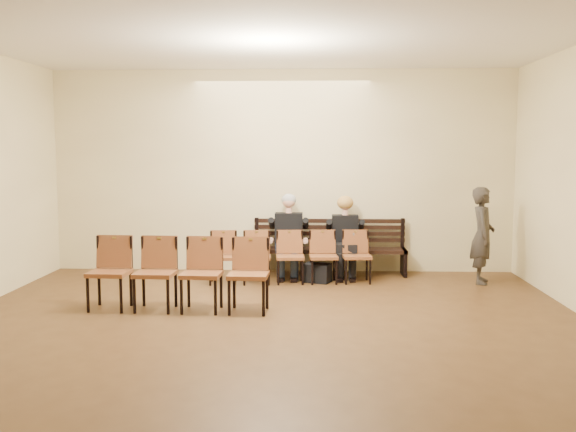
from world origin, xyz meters
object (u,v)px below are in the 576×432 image
(seated_woman, at_px, (345,239))
(chair_row_back, at_px, (178,274))
(chair_row_front, at_px, (290,257))
(bench, at_px, (329,262))
(water_bottle, at_px, (353,246))
(passerby, at_px, (483,228))
(laptop, at_px, (289,243))
(bag, at_px, (317,273))
(seated_man, at_px, (289,235))

(seated_woman, distance_m, chair_row_back, 3.35)
(chair_row_back, bearing_deg, chair_row_front, 54.47)
(bench, distance_m, water_bottle, 0.66)
(water_bottle, xyz_separation_m, chair_row_back, (-2.43, -2.12, -0.07))
(passerby, bearing_deg, chair_row_back, 125.52)
(laptop, bearing_deg, bench, 33.65)
(seated_woman, relative_size, laptop, 3.52)
(bench, bearing_deg, bag, -108.20)
(bench, xyz_separation_m, seated_man, (-0.69, -0.12, 0.47))
(seated_man, bearing_deg, passerby, -8.78)
(seated_man, relative_size, water_bottle, 6.30)
(passerby, bearing_deg, water_bottle, 96.99)
(bag, bearing_deg, laptop, 141.99)
(water_bottle, bearing_deg, bag, -159.79)
(water_bottle, bearing_deg, chair_row_front, -163.74)
(chair_row_front, bearing_deg, laptop, 89.25)
(passerby, relative_size, chair_row_front, 0.69)
(laptop, xyz_separation_m, chair_row_front, (0.03, -0.45, -0.16))
(passerby, bearing_deg, bag, 102.84)
(laptop, bearing_deg, chair_row_back, -109.62)
(chair_row_front, bearing_deg, bag, 6.24)
(seated_woman, xyz_separation_m, chair_row_front, (-0.90, -0.60, -0.21))
(seated_man, distance_m, bag, 0.89)
(seated_woman, bearing_deg, water_bottle, -68.18)
(chair_row_front, distance_m, chair_row_back, 2.30)
(seated_woman, bearing_deg, laptop, -170.85)
(water_bottle, relative_size, chair_row_front, 0.09)
(seated_man, bearing_deg, chair_row_back, -119.43)
(seated_woman, height_order, bag, seated_woman)
(seated_man, relative_size, laptop, 3.84)
(seated_woman, distance_m, water_bottle, 0.33)
(seated_woman, relative_size, bag, 3.08)
(laptop, relative_size, water_bottle, 1.64)
(seated_man, xyz_separation_m, laptop, (0.02, -0.15, -0.11))
(bench, xyz_separation_m, chair_row_front, (-0.64, -0.72, 0.20))
(bench, xyz_separation_m, water_bottle, (0.38, -0.42, 0.33))
(laptop, distance_m, chair_row_back, 2.66)
(bag, height_order, passerby, passerby)
(seated_woman, distance_m, bag, 0.85)
(bench, height_order, passerby, passerby)
(bench, bearing_deg, seated_woman, -24.87)
(seated_woman, distance_m, passerby, 2.22)
(seated_woman, relative_size, chair_row_front, 0.49)
(bench, relative_size, bag, 6.31)
(bench, distance_m, seated_man, 0.84)
(seated_woman, xyz_separation_m, passerby, (2.15, -0.48, 0.25))
(water_bottle, height_order, chair_row_back, chair_row_back)
(bench, relative_size, passerby, 1.47)
(seated_man, xyz_separation_m, chair_row_back, (-1.36, -2.42, -0.20))
(laptop, bearing_deg, chair_row_front, -74.50)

